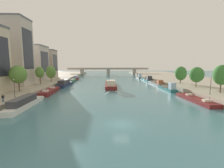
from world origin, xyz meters
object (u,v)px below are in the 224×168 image
(moored_boat_left_second, at_px, (76,78))
(lamppost_right_bank, at_px, (211,84))
(moored_boat_right_gap_after, at_px, (139,77))
(tree_right_third, at_px, (222,75))
(moored_boat_left_near, at_px, (25,103))
(moored_boat_left_end, at_px, (65,83))
(lamppost_left_bank, at_px, (14,87))
(moored_boat_right_near, at_px, (168,88))
(tree_left_nearest, at_px, (40,72))
(tree_left_second, at_px, (18,74))
(person_on_quay, at_px, (3,98))
(barge_midriver, at_px, (111,84))
(tree_left_midway, at_px, (51,72))
(tree_right_distant, at_px, (181,73))
(moored_boat_left_downstream, at_px, (73,81))
(moored_boat_right_upstream, at_px, (156,83))
(moored_boat_right_downstream, at_px, (147,79))
(moored_boat_right_end, at_px, (195,99))
(bridge_far, at_px, (108,70))
(moored_boat_left_lone, at_px, (50,91))
(tree_right_second, at_px, (197,75))

(moored_boat_left_second, bearing_deg, lamppost_right_bank, -52.70)
(moored_boat_right_gap_after, bearing_deg, tree_right_third, -82.11)
(moored_boat_left_near, relative_size, moored_boat_left_end, 0.92)
(moored_boat_right_gap_after, height_order, lamppost_left_bank, lamppost_left_bank)
(moored_boat_right_near, bearing_deg, tree_left_nearest, 172.44)
(moored_boat_right_near, distance_m, tree_right_third, 17.53)
(tree_left_second, distance_m, person_on_quay, 14.33)
(moored_boat_right_near, relative_size, moored_boat_right_gap_after, 1.02)
(moored_boat_right_gap_after, bearing_deg, barge_midriver, -117.37)
(moored_boat_left_second, distance_m, tree_left_midway, 27.84)
(moored_boat_left_end, bearing_deg, tree_right_distant, -6.39)
(moored_boat_left_downstream, height_order, moored_boat_right_upstream, moored_boat_right_upstream)
(moored_boat_right_downstream, distance_m, lamppost_left_bank, 67.67)
(moored_boat_left_end, xyz_separation_m, tree_left_second, (-7.25, -22.69, 5.43))
(moored_boat_left_second, xyz_separation_m, moored_boat_right_end, (41.78, -60.61, -0.51))
(bridge_far, bearing_deg, lamppost_right_bank, -75.66)
(moored_boat_right_end, height_order, lamppost_left_bank, lamppost_left_bank)
(moored_boat_left_near, height_order, moored_boat_left_end, moored_boat_left_end)
(bridge_far, bearing_deg, moored_boat_right_upstream, -72.12)
(tree_left_second, bearing_deg, lamppost_right_bank, -7.37)
(moored_boat_left_second, bearing_deg, moored_boat_right_gap_after, 8.18)
(tree_right_distant, bearing_deg, moored_boat_left_downstream, 155.37)
(moored_boat_left_second, xyz_separation_m, tree_right_distant, (49.56, -36.20, 4.70))
(barge_midriver, distance_m, tree_left_nearest, 28.38)
(moored_boat_left_end, relative_size, lamppost_left_bank, 3.81)
(tree_left_nearest, bearing_deg, lamppost_left_bank, -81.10)
(moored_boat_left_lone, distance_m, bridge_far, 87.27)
(moored_boat_left_second, height_order, tree_left_nearest, tree_left_nearest)
(moored_boat_left_lone, xyz_separation_m, lamppost_right_bank, (45.89, -12.86, 3.69))
(barge_midriver, distance_m, tree_right_third, 38.65)
(barge_midriver, bearing_deg, moored_boat_right_downstream, 45.93)
(moored_boat_left_end, xyz_separation_m, lamppost_right_bank, (45.25, -29.48, 3.15))
(tree_right_third, bearing_deg, tree_left_nearest, 160.34)
(tree_right_distant, bearing_deg, tree_left_second, -162.97)
(moored_boat_right_upstream, bearing_deg, tree_left_second, -152.68)
(moored_boat_right_near, relative_size, tree_right_third, 1.55)
(barge_midriver, height_order, moored_boat_right_downstream, barge_midriver)
(moored_boat_left_downstream, height_order, moored_boat_right_gap_after, moored_boat_right_gap_after)
(moored_boat_left_downstream, distance_m, tree_right_second, 59.80)
(tree_right_second, bearing_deg, moored_boat_left_end, 160.60)
(moored_boat_right_near, relative_size, tree_right_second, 1.72)
(moored_boat_left_end, bearing_deg, moored_boat_left_near, -90.10)
(moored_boat_left_end, xyz_separation_m, moored_boat_left_downstream, (-0.08, 17.00, -0.56))
(lamppost_left_bank, xyz_separation_m, person_on_quay, (0.28, -4.77, -1.46))
(moored_boat_right_near, distance_m, tree_left_nearest, 48.87)
(moored_boat_left_downstream, relative_size, tree_right_distant, 1.75)
(tree_left_nearest, relative_size, tree_left_midway, 0.96)
(tree_left_nearest, bearing_deg, tree_right_third, -19.66)
(tree_right_second, bearing_deg, moored_boat_left_second, 135.86)
(tree_left_nearest, xyz_separation_m, lamppost_left_bank, (3.77, -24.07, -2.25))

